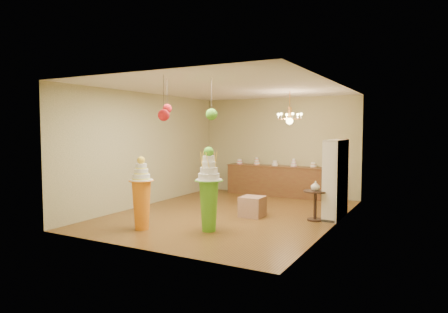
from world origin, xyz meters
The scene contains 17 objects.
floor centered at (0.00, 0.00, 0.00)m, with size 6.50×6.50×0.00m, color brown.
ceiling centered at (0.00, 0.00, 3.00)m, with size 6.50×6.50×0.00m, color silver.
wall_back centered at (0.00, 3.25, 1.50)m, with size 5.00×0.04×3.00m, color tan.
wall_front centered at (0.00, -3.25, 1.50)m, with size 5.00×0.04×3.00m, color tan.
wall_left centered at (-2.50, 0.00, 1.50)m, with size 0.04×6.50×3.00m, color tan.
wall_right centered at (2.50, 0.00, 1.50)m, with size 0.04×6.50×3.00m, color tan.
pedestal_green centered at (0.40, -1.65, 0.73)m, with size 0.66×0.66×1.69m.
pedestal_orange centered at (-0.88, -2.18, 0.63)m, with size 0.54×0.54×1.49m.
burlap_riser centered at (0.62, -0.03, 0.24)m, with size 0.52×0.52×0.47m, color #8D664D.
sideboard centered at (0.00, 2.97, 0.48)m, with size 3.04×0.54×1.16m.
shelving_unit centered at (2.34, 0.80, 0.90)m, with size 0.33×1.20×1.80m.
round_table centered at (2.01, 0.28, 0.44)m, with size 0.62×0.62×0.67m.
vase centered at (2.01, 0.28, 0.78)m, with size 0.21×0.21×0.22m, color beige.
pom_red_left centered at (0.11, -2.72, 2.29)m, with size 0.21×0.21×0.81m.
pom_green_mid centered at (0.61, -1.91, 2.32)m, with size 0.22×0.22×0.79m.
pom_red_right centered at (-0.15, -2.27, 2.43)m, with size 0.17×0.17×0.66m.
chandelier centered at (1.01, 1.36, 2.30)m, with size 0.72×0.72×0.85m.
Camera 1 is at (4.42, -8.43, 2.05)m, focal length 32.00 mm.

